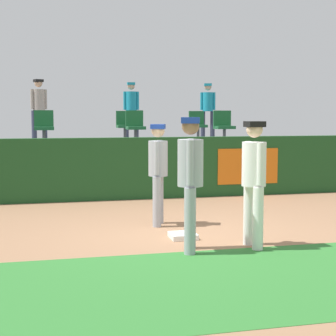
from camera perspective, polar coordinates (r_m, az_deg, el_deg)
name	(u,v)px	position (r m, az deg, el deg)	size (l,w,h in m)	color
ground_plane	(195,236)	(8.61, 2.89, -7.16)	(60.00, 60.00, 0.00)	#936B4C
grass_foreground_strip	(252,279)	(6.48, 8.81, -11.51)	(18.00, 2.80, 0.01)	#2D722D
first_base	(183,236)	(8.43, 1.59, -7.16)	(0.40, 0.40, 0.08)	white
player_fielder_home	(254,175)	(7.81, 9.05, -0.74)	(0.36, 0.57, 1.82)	white
player_runner_visitor	(190,174)	(7.47, 2.38, -0.68)	(0.45, 0.51, 1.87)	#9EA3AD
player_coach_visitor	(158,167)	(9.28, -1.06, 0.11)	(0.43, 0.47, 1.75)	#9EA3AD
field_wall	(147,168)	(12.31, -2.22, 0.00)	(18.00, 0.26, 1.40)	#19471E
bleacher_platform	(129,163)	(14.84, -4.19, 0.53)	(18.00, 4.80, 1.18)	#59595E
seat_front_left	(44,125)	(13.46, -12.97, 4.41)	(0.47, 0.44, 0.84)	#4C4C51
seat_back_right	(198,124)	(15.92, 3.13, 4.71)	(0.46, 0.44, 0.84)	#4C4C51
seat_front_right	(224,125)	(14.26, 5.88, 4.59)	(0.48, 0.44, 0.84)	#4C4C51
seat_back_center	(125,124)	(15.45, -4.60, 4.67)	(0.44, 0.44, 0.84)	#4C4C51
seat_front_center	(135,125)	(13.67, -3.48, 4.56)	(0.45, 0.44, 0.84)	#4C4C51
spectator_hooded	(39,105)	(15.93, -13.47, 6.48)	(0.46, 0.42, 1.73)	#33384C
spectator_capped	(208,106)	(17.21, 4.22, 6.50)	(0.47, 0.40, 1.71)	#33384C
spectator_casual	(131,106)	(16.66, -3.91, 6.53)	(0.48, 0.35, 1.71)	#33384C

